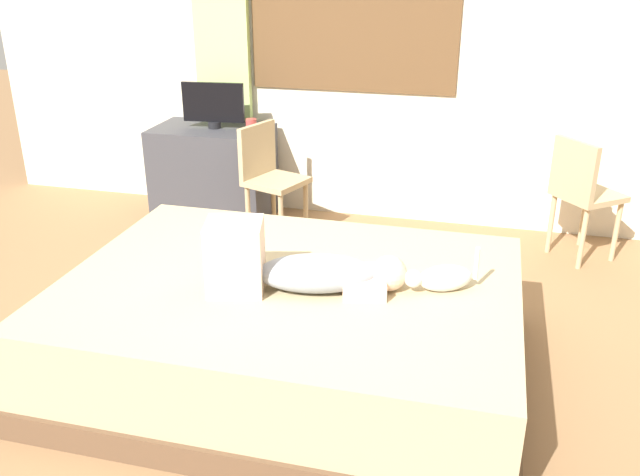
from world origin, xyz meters
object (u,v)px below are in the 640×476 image
object	(u,v)px
cat	(441,278)
chair_spare	(582,190)
tv_monitor	(213,105)
chair_by_desk	(268,174)
cup	(251,125)
desk	(214,173)
bed	(291,327)
person_lying	(296,267)

from	to	relation	value
cat	chair_spare	bearing A→B (deg)	65.70
cat	tv_monitor	size ratio (longest dim) A/B	0.70
chair_by_desk	chair_spare	size ratio (longest dim) A/B	1.00
tv_monitor	chair_spare	distance (m)	2.75
cup	chair_spare	distance (m)	2.43
cup	chair_spare	size ratio (longest dim) A/B	0.10
cat	cup	size ratio (longest dim) A/B	3.82
desk	chair_by_desk	xyz separation A→B (m)	(0.56, -0.31, 0.14)
tv_monitor	chair_by_desk	distance (m)	0.74
cat	desk	world-z (taller)	desk
bed	cat	xyz separation A→B (m)	(0.72, 0.07, 0.33)
cat	chair_spare	size ratio (longest dim) A/B	0.39
person_lying	desk	xyz separation A→B (m)	(-1.28, 2.04, -0.27)
cat	cup	xyz separation A→B (m)	(-1.62, 1.89, 0.19)
cat	tv_monitor	distance (m)	2.71
cup	chair_by_desk	distance (m)	0.48
desk	tv_monitor	world-z (taller)	tv_monitor
tv_monitor	chair_by_desk	bearing A→B (deg)	-29.88
desk	tv_monitor	size ratio (longest dim) A/B	1.87
tv_monitor	cup	xyz separation A→B (m)	(0.30, 0.00, -0.14)
bed	cup	world-z (taller)	cup
bed	person_lying	world-z (taller)	person_lying
bed	desk	bearing A→B (deg)	122.09
bed	cat	distance (m)	0.80
chair_by_desk	tv_monitor	bearing A→B (deg)	150.12
chair_spare	cat	bearing A→B (deg)	-114.30
cat	chair_spare	xyz separation A→B (m)	(0.80, 1.77, -0.09)
tv_monitor	cat	bearing A→B (deg)	-44.56
cat	cup	world-z (taller)	cup
cat	desk	distance (m)	2.72
person_lying	cat	size ratio (longest dim) A/B	2.80
desk	cup	bearing A→B (deg)	0.56
bed	person_lying	size ratio (longest dim) A/B	2.41
desk	chair_spare	xyz separation A→B (m)	(2.74, -0.12, 0.14)
cat	chair_spare	world-z (taller)	chair_spare
cup	cat	bearing A→B (deg)	-49.47
person_lying	cat	xyz separation A→B (m)	(0.67, 0.15, -0.05)
cup	chair_spare	bearing A→B (deg)	-2.94
desk	chair_spare	size ratio (longest dim) A/B	1.05
person_lying	desk	world-z (taller)	person_lying
person_lying	chair_by_desk	size ratio (longest dim) A/B	1.09
chair_spare	chair_by_desk	bearing A→B (deg)	-175.14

